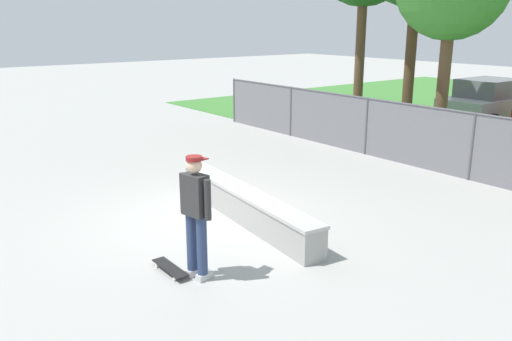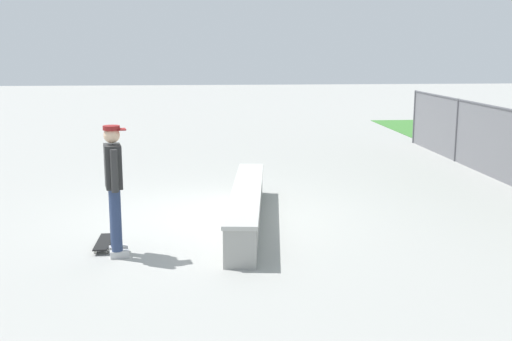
% 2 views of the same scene
% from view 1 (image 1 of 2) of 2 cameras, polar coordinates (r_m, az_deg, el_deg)
% --- Properties ---
extents(ground_plane, '(80.00, 80.00, 0.00)m').
position_cam_1_polar(ground_plane, '(10.13, -5.81, -5.31)').
color(ground_plane, '#9E9E99').
extents(concrete_ledge, '(4.54, 0.99, 0.59)m').
position_cam_1_polar(concrete_ledge, '(9.98, -1.25, -3.72)').
color(concrete_ledge, '#999993').
rests_on(concrete_ledge, ground).
extents(skateboarder, '(0.59, 0.35, 1.84)m').
position_cam_1_polar(skateboarder, '(7.55, -6.52, -4.41)').
color(skateboarder, beige).
rests_on(skateboarder, ground).
extents(skateboard, '(0.80, 0.20, 0.09)m').
position_cam_1_polar(skateboard, '(8.13, -9.24, -10.34)').
color(skateboard, black).
rests_on(skateboard, ground).
extents(chainlink_fence, '(16.17, 0.07, 1.62)m').
position_cam_1_polar(chainlink_fence, '(14.20, 16.76, 3.94)').
color(chainlink_fence, '#4C4C51').
rests_on(chainlink_fence, ground).
extents(car_silver, '(2.04, 4.21, 1.66)m').
position_cam_1_polar(car_silver, '(21.21, 23.84, 6.83)').
color(car_silver, '#B7BABF').
rests_on(car_silver, ground).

